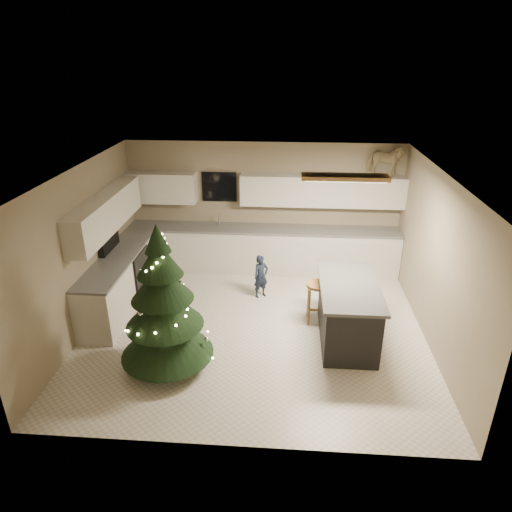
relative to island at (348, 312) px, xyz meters
name	(u,v)px	position (x,y,z in m)	size (l,w,h in m)	color
ground_plane	(254,328)	(-1.47, 0.19, -0.48)	(5.50, 5.50, 0.00)	beige
room_shell	(256,229)	(-1.45, 0.19, 1.27)	(5.52, 5.02, 2.61)	gray
cabinetry	(214,246)	(-2.38, 1.84, 0.28)	(5.50, 3.20, 2.00)	silver
island	(348,312)	(0.00, 0.00, 0.00)	(0.90, 1.70, 0.95)	black
bar_stool	(317,293)	(-0.45, 0.46, 0.06)	(0.38, 0.38, 0.72)	olive
christmas_tree	(164,311)	(-2.65, -0.87, 0.42)	(1.37, 1.33, 2.19)	#3F2816
toddler	(261,276)	(-1.44, 1.26, -0.07)	(0.30, 0.20, 0.82)	#172037
rocking_horse	(385,161)	(0.83, 2.51, 1.83)	(0.71, 0.39, 0.60)	olive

